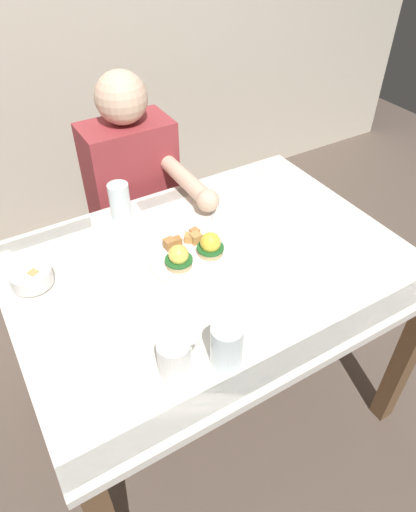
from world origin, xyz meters
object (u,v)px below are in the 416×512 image
Objects in this scene: eggs_benedict_plate at (194,254)px; fruit_bowl at (32,277)px; water_glass_near at (120,203)px; water_glass_far at (227,347)px; dining_table at (213,289)px; fork at (211,208)px; diner_person at (137,196)px; coffee_mug at (175,356)px.

eggs_benedict_plate is 2.25× the size of fruit_bowl.
water_glass_near reaches higher than water_glass_far.
fruit_bowl is at bearing 123.44° from water_glass_far.
water_glass_far is (-0.16, -0.32, 0.16)m from dining_table.
diner_person reaches higher than fork.
water_glass_near is (0.13, 0.66, 0.00)m from coffee_mug.
water_glass_near is at bearing 157.95° from fork.
water_glass_far is 0.95m from diner_person.
fork is (0.42, 0.54, -0.05)m from coffee_mug.
fork is at bearing 48.34° from eggs_benedict_plate.
diner_person is at bearing 89.73° from dining_table.
water_glass_far is (0.12, -0.04, 0.00)m from coffee_mug.
eggs_benedict_plate is 0.35m from water_glass_near.
water_glass_far reaches higher than fruit_bowl.
eggs_benedict_plate reaches higher than fruit_bowl.
water_glass_near is 0.70m from water_glass_far.
fruit_bowl is at bearing 159.20° from dining_table.
fruit_bowl is at bearing -173.86° from fork.
diner_person is (0.50, 0.41, -0.12)m from fruit_bowl.
diner_person reaches higher than dining_table.
fork is at bearing 62.33° from water_glass_far.
eggs_benedict_plate is at bearing -17.40° from fruit_bowl.
coffee_mug reaches higher than eggs_benedict_plate.
diner_person is (0.16, 0.92, -0.14)m from water_glass_far.
dining_table is at bearing 45.66° from coffee_mug.
water_glass_far is at bearing -56.56° from fruit_bowl.
diner_person is (-0.14, 0.34, -0.09)m from fork.
coffee_mug is at bearing -128.09° from fork.
fruit_bowl is 0.40m from water_glass_near.
water_glass_near is (-0.14, 0.37, 0.16)m from dining_table.
eggs_benedict_plate is at bearing 72.51° from water_glass_far.
dining_table is 0.39m from water_glass_far.
coffee_mug reaches higher than dining_table.
water_glass_far reaches higher than dining_table.
diner_person is (0.15, 0.23, -0.14)m from water_glass_near.
coffee_mug is at bearing -107.48° from diner_person.
fruit_bowl is 0.66m from diner_person.
coffee_mug is 0.13m from water_glass_far.
eggs_benedict_plate is 0.39m from water_glass_far.
eggs_benedict_plate is at bearing 54.42° from coffee_mug.
fruit_bowl is 0.52m from coffee_mug.
fork is 0.32m from water_glass_near.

